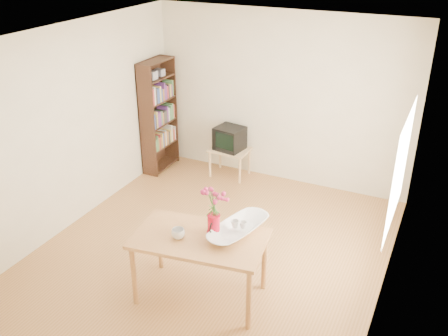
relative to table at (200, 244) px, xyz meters
The scene contains 11 objects.
room 1.06m from the table, 105.44° to the left, with size 4.50×4.50×4.50m.
table is the anchor object (origin of this frame).
tv_stand 2.95m from the table, 108.95° to the left, with size 0.60×0.45×0.46m.
bookshelf 3.31m from the table, 129.40° to the left, with size 0.28×0.70×1.80m.
pitcher 0.25m from the table, 51.20° to the left, with size 0.15×0.23×0.23m.
flowers 0.51m from the table, 50.95° to the left, with size 0.26×0.26×0.36m, color #CF3068, non-canonical shape.
mug 0.26m from the table, 149.41° to the right, with size 0.14×0.14×0.11m, color white.
bowl 0.53m from the table, 39.34° to the left, with size 0.53×0.53×0.50m, color white.
teacup_a 0.48m from the table, 43.16° to the left, with size 0.07×0.07×0.07m, color white.
teacup_b 0.54m from the table, 37.70° to the left, with size 0.07×0.07×0.06m, color white.
television 2.95m from the table, 108.87° to the left, with size 0.47×0.45×0.36m.
Camera 1 is at (2.33, -4.56, 3.61)m, focal length 40.00 mm.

